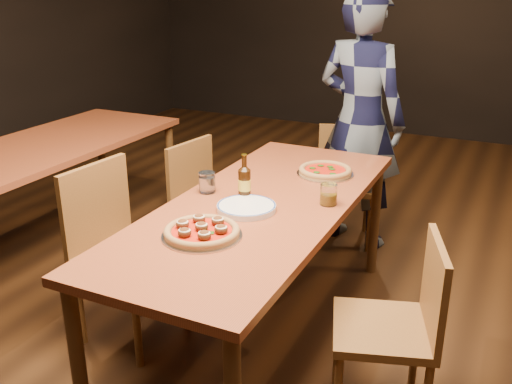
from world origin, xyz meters
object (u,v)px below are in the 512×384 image
at_px(table_main, 260,216).
at_px(beer_bottle, 244,183).
at_px(chair_main_nw, 130,253).
at_px(table_left, 43,155).
at_px(chair_main_e, 383,327).
at_px(pizza_margherita, 325,171).
at_px(plate_stack, 246,207).
at_px(pizza_meatball, 202,231).
at_px(water_glass, 207,182).
at_px(diner, 360,121).
at_px(chair_end, 345,185).
at_px(amber_glass, 329,194).
at_px(chair_main_sw, 215,209).

relative_size(table_main, beer_bottle, 9.09).
distance_m(chair_main_nw, beer_bottle, 0.67).
xyz_separation_m(table_left, chair_main_e, (2.39, -0.59, -0.25)).
height_order(table_left, pizza_margherita, pizza_margherita).
distance_m(chair_main_e, plate_stack, 0.80).
relative_size(pizza_meatball, pizza_margherita, 1.09).
xyz_separation_m(chair_main_nw, water_glass, (0.29, 0.28, 0.33)).
height_order(beer_bottle, diner, diner).
bearing_deg(chair_main_nw, chair_end, -16.41).
relative_size(pizza_meatball, amber_glass, 3.35).
height_order(chair_main_sw, water_glass, chair_main_sw).
bearing_deg(chair_main_sw, table_main, -124.43).
relative_size(chair_end, amber_glass, 8.29).
distance_m(pizza_margherita, beer_bottle, 0.57).
xyz_separation_m(table_left, pizza_margherita, (1.84, 0.23, 0.09)).
height_order(chair_main_e, chair_end, chair_main_e).
height_order(table_left, plate_stack, plate_stack).
bearing_deg(amber_glass, table_left, 174.74).
bearing_deg(amber_glass, chair_main_nw, -156.45).
xyz_separation_m(pizza_meatball, water_glass, (-0.24, 0.46, 0.03)).
bearing_deg(chair_main_sw, chair_main_e, -114.47).
height_order(water_glass, amber_glass, water_glass).
relative_size(chair_main_sw, water_glass, 8.41).
bearing_deg(diner, water_glass, 87.62).
height_order(table_main, chair_end, chair_end).
xyz_separation_m(water_glass, amber_glass, (0.60, 0.10, -0.00)).
xyz_separation_m(chair_main_e, plate_stack, (-0.70, 0.18, 0.34)).
bearing_deg(plate_stack, table_left, 166.12).
bearing_deg(diner, beer_bottle, 96.19).
bearing_deg(amber_glass, chair_main_e, -46.50).
relative_size(chair_main_sw, amber_glass, 8.65).
bearing_deg(chair_main_nw, chair_main_e, -85.88).
xyz_separation_m(chair_main_sw, water_glass, (0.24, -0.48, 0.37)).
bearing_deg(table_main, water_glass, 177.82).
distance_m(table_main, plate_stack, 0.14).
height_order(plate_stack, amber_glass, amber_glass).
relative_size(table_main, water_glass, 19.31).
xyz_separation_m(chair_end, amber_glass, (0.27, -1.20, 0.38)).
distance_m(chair_main_nw, chair_main_sw, 0.77).
bearing_deg(amber_glass, beer_bottle, -164.82).
relative_size(chair_main_sw, pizza_meatball, 2.58).
relative_size(chair_main_e, water_glass, 8.22).
relative_size(chair_main_sw, diner, 0.50).
height_order(chair_main_sw, pizza_margherita, chair_main_sw).
height_order(chair_main_sw, diner, diner).
relative_size(chair_main_e, beer_bottle, 3.87).
bearing_deg(plate_stack, chair_main_sw, 130.32).
height_order(table_left, pizza_meatball, pizza_meatball).
distance_m(chair_main_nw, pizza_meatball, 0.63).
xyz_separation_m(chair_main_nw, pizza_meatball, (0.53, -0.18, 0.30)).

